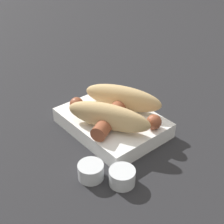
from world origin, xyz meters
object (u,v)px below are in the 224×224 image
object	(u,v)px
food_tray	(112,122)
sausage	(114,113)
condiment_cup_near	(91,172)
condiment_cup_far	(122,177)
bread_roll	(116,107)

from	to	relation	value
food_tray	sausage	distance (m)	0.03
condiment_cup_near	food_tray	bearing A→B (deg)	-54.40
sausage	condiment_cup_far	size ratio (longest dim) A/B	3.98
sausage	condiment_cup_far	distance (m)	0.15
food_tray	condiment_cup_near	bearing A→B (deg)	125.60
condiment_cup_near	condiment_cup_far	size ratio (longest dim) A/B	1.00
food_tray	sausage	world-z (taller)	sausage
food_tray	condiment_cup_near	size ratio (longest dim) A/B	4.65
condiment_cup_near	condiment_cup_far	bearing A→B (deg)	-144.40
condiment_cup_far	bread_roll	bearing A→B (deg)	-36.60
bread_roll	condiment_cup_near	size ratio (longest dim) A/B	4.49
sausage	condiment_cup_far	world-z (taller)	sausage
food_tray	condiment_cup_near	distance (m)	0.15
bread_roll	condiment_cup_far	bearing A→B (deg)	143.40
bread_roll	condiment_cup_near	distance (m)	0.15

